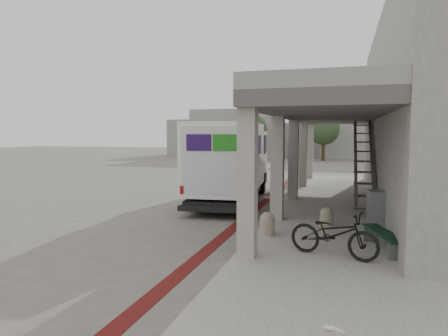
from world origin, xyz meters
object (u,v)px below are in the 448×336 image
(fedex_truck, at_px, (231,160))
(utility_cabinet, at_px, (377,210))
(bicycle_black, at_px, (333,234))
(bench, at_px, (383,237))

(fedex_truck, relative_size, utility_cabinet, 7.15)
(utility_cabinet, distance_m, bicycle_black, 3.25)
(fedex_truck, bearing_deg, utility_cabinet, -41.02)
(fedex_truck, height_order, bicycle_black, fedex_truck)
(bench, xyz_separation_m, utility_cabinet, (0.01, 2.20, 0.23))
(utility_cabinet, bearing_deg, bicycle_black, -117.10)
(fedex_truck, bearing_deg, bench, -54.03)
(fedex_truck, distance_m, utility_cabinet, 6.63)
(bench, height_order, utility_cabinet, utility_cabinet)
(utility_cabinet, bearing_deg, fedex_truck, 137.40)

